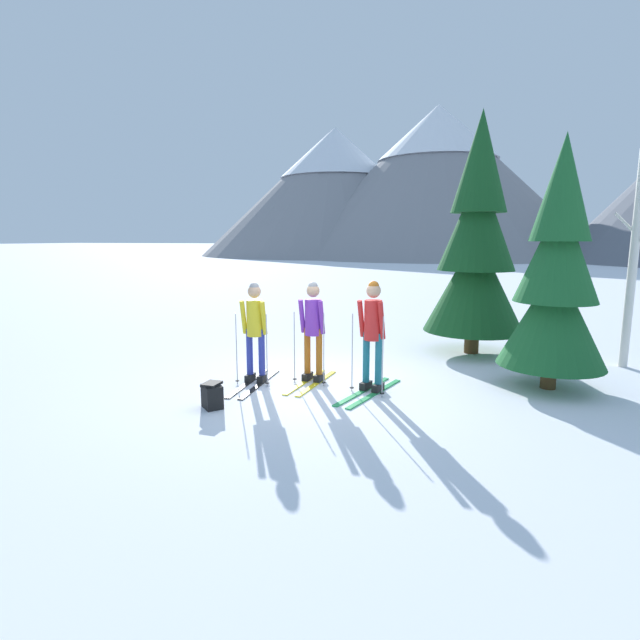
{
  "coord_description": "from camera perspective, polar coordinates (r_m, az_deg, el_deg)",
  "views": [
    {
      "loc": [
        2.52,
        -7.62,
        2.45
      ],
      "look_at": [
        -0.11,
        0.36,
        1.05
      ],
      "focal_mm": 27.61,
      "sensor_mm": 36.0,
      "label": 1
    }
  ],
  "objects": [
    {
      "name": "pine_tree_near",
      "position": [
        10.89,
        17.68,
        8.23
      ],
      "size": [
        2.08,
        2.08,
        5.03
      ],
      "color": "#51381E",
      "rests_on": "ground"
    },
    {
      "name": "mountain_ridge_distant",
      "position": [
        67.51,
        16.5,
        15.37
      ],
      "size": [
        82.23,
        47.2,
        19.68
      ],
      "color": "gray",
      "rests_on": "ground"
    },
    {
      "name": "skier_in_purple",
      "position": [
        8.35,
        -0.83,
        -0.87
      ],
      "size": [
        0.61,
        1.6,
        1.73
      ],
      "color": "yellow",
      "rests_on": "ground"
    },
    {
      "name": "skier_in_yellow",
      "position": [
        8.37,
        -7.56,
        -1.0
      ],
      "size": [
        0.61,
        1.73,
        1.72
      ],
      "color": "black",
      "rests_on": "ground"
    },
    {
      "name": "pine_tree_mid",
      "position": [
        8.72,
        25.71,
        4.63
      ],
      "size": [
        1.68,
        1.68,
        4.06
      ],
      "color": "#51381E",
      "rests_on": "ground"
    },
    {
      "name": "birch_tree_tall",
      "position": [
        10.93,
        32.57,
        5.88
      ],
      "size": [
        0.64,
        0.81,
        4.05
      ],
      "color": "silver",
      "rests_on": "ground"
    },
    {
      "name": "skier_in_red",
      "position": [
        7.85,
        6.1,
        -1.31
      ],
      "size": [
        0.75,
        1.78,
        1.79
      ],
      "color": "green",
      "rests_on": "ground"
    },
    {
      "name": "ground_plane",
      "position": [
        8.39,
        -0.08,
        -7.52
      ],
      "size": [
        400.0,
        400.0,
        0.0
      ],
      "primitive_type": "plane",
      "color": "white"
    },
    {
      "name": "backpack_on_snow_front",
      "position": [
        7.42,
        -12.39,
        -8.53
      ],
      "size": [
        0.4,
        0.39,
        0.38
      ],
      "color": "black",
      "rests_on": "ground"
    }
  ]
}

